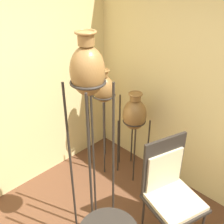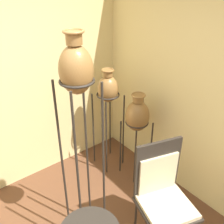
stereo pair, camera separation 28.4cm
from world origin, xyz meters
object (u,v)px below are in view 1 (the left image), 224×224
Objects in this scene: vase_stand_tall at (88,82)px; chair at (170,187)px; vase_stand_medium at (104,92)px; vase_stand_short at (135,115)px.

chair is at bearing -39.16° from vase_stand_tall.
vase_stand_short is at bearing -68.98° from vase_stand_medium.
vase_stand_medium is 1.26× the size of chair.
vase_stand_short is (1.04, 0.40, -0.86)m from vase_stand_tall.
vase_stand_short is at bearing 78.39° from chair.
vase_stand_medium reaches higher than chair.
vase_stand_tall is at bearing -158.86° from vase_stand_short.
vase_stand_tall reaches higher than vase_stand_medium.
vase_stand_short is at bearing 21.14° from vase_stand_tall.
vase_stand_medium reaches higher than vase_stand_short.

